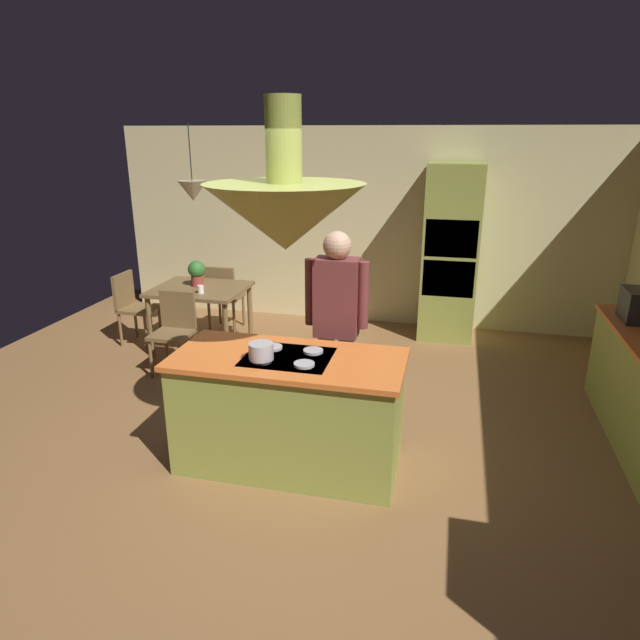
# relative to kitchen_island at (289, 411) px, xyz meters

# --- Properties ---
(ground) EXTENTS (8.16, 8.16, 0.00)m
(ground) POSITION_rel_kitchen_island_xyz_m (0.00, 0.20, -0.46)
(ground) COLOR olive
(wall_back) EXTENTS (6.80, 0.10, 2.55)m
(wall_back) POSITION_rel_kitchen_island_xyz_m (0.00, 3.65, 0.82)
(wall_back) COLOR beige
(wall_back) RESTS_ON ground
(kitchen_island) EXTENTS (1.73, 0.81, 0.92)m
(kitchen_island) POSITION_rel_kitchen_island_xyz_m (0.00, 0.00, 0.00)
(kitchen_island) COLOR #939E42
(kitchen_island) RESTS_ON ground
(oven_tower) EXTENTS (0.66, 0.62, 2.13)m
(oven_tower) POSITION_rel_kitchen_island_xyz_m (1.10, 3.24, 0.61)
(oven_tower) COLOR #939E42
(oven_tower) RESTS_ON ground
(dining_table) EXTENTS (1.05, 0.87, 0.76)m
(dining_table) POSITION_rel_kitchen_island_xyz_m (-1.70, 2.10, 0.20)
(dining_table) COLOR brown
(dining_table) RESTS_ON ground
(person_at_island) EXTENTS (0.53, 0.23, 1.73)m
(person_at_island) POSITION_rel_kitchen_island_xyz_m (0.22, 0.67, 0.54)
(person_at_island) COLOR tan
(person_at_island) RESTS_ON ground
(range_hood) EXTENTS (1.10, 1.10, 1.00)m
(range_hood) POSITION_rel_kitchen_island_xyz_m (0.00, -0.00, 1.50)
(range_hood) COLOR #939E42
(pendant_light_over_table) EXTENTS (0.32, 0.32, 0.82)m
(pendant_light_over_table) POSITION_rel_kitchen_island_xyz_m (-1.70, 2.10, 1.41)
(pendant_light_over_table) COLOR beige
(chair_facing_island) EXTENTS (0.40, 0.40, 0.87)m
(chair_facing_island) POSITION_rel_kitchen_island_xyz_m (-1.70, 1.44, 0.05)
(chair_facing_island) COLOR brown
(chair_facing_island) RESTS_ON ground
(chair_by_back_wall) EXTENTS (0.40, 0.40, 0.87)m
(chair_by_back_wall) POSITION_rel_kitchen_island_xyz_m (-1.70, 2.76, 0.05)
(chair_by_back_wall) COLOR brown
(chair_by_back_wall) RESTS_ON ground
(chair_at_corner) EXTENTS (0.40, 0.40, 0.87)m
(chair_at_corner) POSITION_rel_kitchen_island_xyz_m (-2.60, 2.10, 0.05)
(chair_at_corner) COLOR brown
(chair_at_corner) RESTS_ON ground
(potted_plant_on_table) EXTENTS (0.20, 0.20, 0.30)m
(potted_plant_on_table) POSITION_rel_kitchen_island_xyz_m (-1.75, 2.16, 0.47)
(potted_plant_on_table) COLOR #99382D
(potted_plant_on_table) RESTS_ON dining_table
(cup_on_table) EXTENTS (0.07, 0.07, 0.09)m
(cup_on_table) POSITION_rel_kitchen_island_xyz_m (-1.58, 1.88, 0.35)
(cup_on_table) COLOR white
(cup_on_table) RESTS_ON dining_table
(cooking_pot_on_cooktop) EXTENTS (0.18, 0.18, 0.12)m
(cooking_pot_on_cooktop) POSITION_rel_kitchen_island_xyz_m (-0.16, -0.13, 0.53)
(cooking_pot_on_cooktop) COLOR #B2B2B7
(cooking_pot_on_cooktop) RESTS_ON kitchen_island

